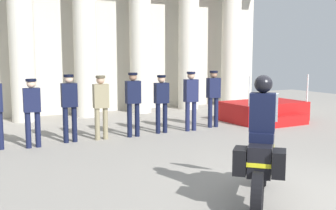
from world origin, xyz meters
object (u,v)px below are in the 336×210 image
object	(u,v)px
officer_in_row_4	(133,99)
officer_in_row_6	(191,96)
officer_in_row_1	(32,107)
officer_in_row_5	(161,99)
reviewing_stand	(265,112)
officer_in_row_7	(213,94)
motorcycle_with_rider	(262,150)
officer_in_row_2	(69,103)
officer_in_row_3	(101,102)

from	to	relation	value
officer_in_row_4	officer_in_row_6	world-z (taller)	officer_in_row_4
officer_in_row_1	officer_in_row_6	size ratio (longest dim) A/B	0.96
officer_in_row_5	officer_in_row_6	bearing A→B (deg)	177.96
reviewing_stand	officer_in_row_1	size ratio (longest dim) A/B	1.60
officer_in_row_5	officer_in_row_7	size ratio (longest dim) A/B	0.95
motorcycle_with_rider	officer_in_row_6	bearing A→B (deg)	23.88
reviewing_stand	officer_in_row_4	world-z (taller)	officer_in_row_4
reviewing_stand	officer_in_row_2	bearing A→B (deg)	-178.74
officer_in_row_4	officer_in_row_7	distance (m)	2.68
officer_in_row_5	motorcycle_with_rider	xyz separation A→B (m)	(-1.16, -5.37, -0.16)
reviewing_stand	officer_in_row_1	xyz separation A→B (m)	(-7.42, -0.30, 0.66)
officer_in_row_3	officer_in_row_4	xyz separation A→B (m)	(0.87, -0.07, 0.04)
officer_in_row_7	officer_in_row_4	bearing A→B (deg)	7.93
reviewing_stand	officer_in_row_3	xyz separation A→B (m)	(-5.71, -0.21, 0.67)
officer_in_row_5	officer_in_row_6	distance (m)	0.90
officer_in_row_3	officer_in_row_5	distance (m)	1.76
reviewing_stand	officer_in_row_2	xyz separation A→B (m)	(-6.50, -0.14, 0.70)
officer_in_row_1	officer_in_row_5	bearing A→B (deg)	-173.40
reviewing_stand	motorcycle_with_rider	bearing A→B (deg)	-132.61
officer_in_row_1	officer_in_row_3	distance (m)	1.71
officer_in_row_1	officer_in_row_7	size ratio (longest dim) A/B	0.96
motorcycle_with_rider	officer_in_row_1	bearing A→B (deg)	68.84
officer_in_row_3	officer_in_row_5	xyz separation A→B (m)	(1.76, 0.01, -0.02)
officer_in_row_3	officer_in_row_6	bearing A→B (deg)	-177.13
officer_in_row_4	officer_in_row_6	xyz separation A→B (m)	(1.78, -0.02, -0.01)
officer_in_row_3	officer_in_row_5	size ratio (longest dim) A/B	1.02
officer_in_row_2	officer_in_row_4	bearing A→B (deg)	-179.92
officer_in_row_2	officer_in_row_7	xyz separation A→B (m)	(4.33, 0.00, 0.00)
officer_in_row_3	officer_in_row_5	bearing A→B (deg)	-174.63
motorcycle_with_rider	officer_in_row_7	bearing A→B (deg)	16.71
reviewing_stand	officer_in_row_2	size ratio (longest dim) A/B	1.53
officer_in_row_6	motorcycle_with_rider	size ratio (longest dim) A/B	0.89
officer_in_row_2	officer_in_row_5	size ratio (longest dim) A/B	1.05
reviewing_stand	officer_in_row_7	bearing A→B (deg)	-176.31
reviewing_stand	officer_in_row_6	xyz separation A→B (m)	(-3.06, -0.30, 0.69)
officer_in_row_2	officer_in_row_3	distance (m)	0.80
officer_in_row_7	officer_in_row_2	bearing A→B (deg)	4.93
officer_in_row_7	officer_in_row_1	bearing A→B (deg)	6.62
motorcycle_with_rider	officer_in_row_2	bearing A→B (deg)	59.52
officer_in_row_4	officer_in_row_5	xyz separation A→B (m)	(0.89, 0.09, -0.05)
officer_in_row_3	officer_in_row_7	world-z (taller)	officer_in_row_7
officer_in_row_4	motorcycle_with_rider	size ratio (longest dim) A/B	0.90
officer_in_row_6	officer_in_row_7	bearing A→B (deg)	-164.73
reviewing_stand	officer_in_row_4	xyz separation A→B (m)	(-4.85, -0.28, 0.70)
reviewing_stand	officer_in_row_6	size ratio (longest dim) A/B	1.53
reviewing_stand	motorcycle_with_rider	size ratio (longest dim) A/B	1.37
officer_in_row_6	motorcycle_with_rider	bearing A→B (deg)	73.56
reviewing_stand	officer_in_row_5	xyz separation A→B (m)	(-3.96, -0.20, 0.65)
officer_in_row_1	officer_in_row_2	size ratio (longest dim) A/B	0.96
officer_in_row_5	officer_in_row_6	size ratio (longest dim) A/B	0.95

